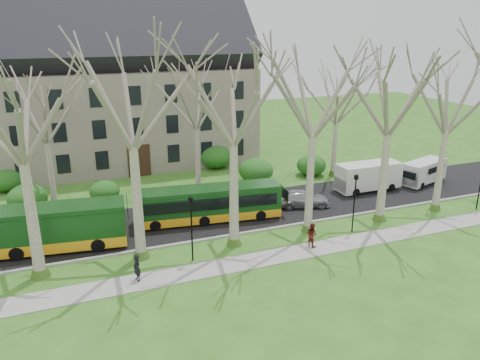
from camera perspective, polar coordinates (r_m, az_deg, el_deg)
name	(u,v)px	position (r m, az deg, el deg)	size (l,w,h in m)	color
ground	(271,239)	(33.14, 3.83, -7.21)	(120.00, 120.00, 0.00)	#30601B
sidewalk	(288,254)	(31.12, 5.81, -8.98)	(70.00, 2.00, 0.06)	gray
road	(242,211)	(37.74, 0.28, -3.84)	(80.00, 8.00, 0.06)	black
curb	(263,230)	(34.34, 2.77, -6.11)	(80.00, 0.25, 0.14)	#A5A39E
building	(125,87)	(51.82, -13.83, 10.90)	(26.50, 12.20, 16.00)	slate
tree_row_verge	(272,141)	(31.06, 3.87, 4.76)	(49.00, 7.00, 14.00)	gray
tree_row_far	(204,127)	(40.57, -4.36, 6.49)	(33.00, 7.00, 12.00)	gray
lamp_row	(278,210)	(31.29, 4.71, -3.68)	(36.22, 0.22, 4.30)	black
hedges	(162,176)	(43.85, -9.54, 0.43)	(30.60, 8.60, 2.00)	#295518
bus_lead	(28,229)	(33.63, -24.43, -5.51)	(12.39, 2.58, 3.10)	#124015
bus_follow	(209,203)	(35.62, -3.84, -2.86)	(10.91, 2.27, 2.73)	#124015
sedan	(303,199)	(38.87, 7.69, -2.27)	(1.83, 4.51, 1.31)	#9E9DA2
van_a	(368,177)	(43.55, 15.34, 0.36)	(5.84, 2.12, 2.55)	silver
van_b	(424,172)	(47.30, 21.50, 0.89)	(5.00, 1.82, 2.18)	silver
pedestrian_a	(137,267)	(28.27, -12.46, -10.37)	(0.60, 0.39, 1.65)	black
pedestrian_b	(312,235)	(32.02, 8.74, -6.60)	(0.80, 0.62, 1.64)	#581A14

